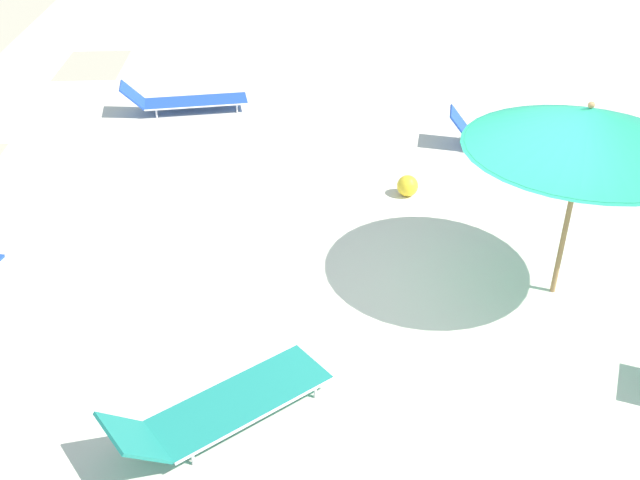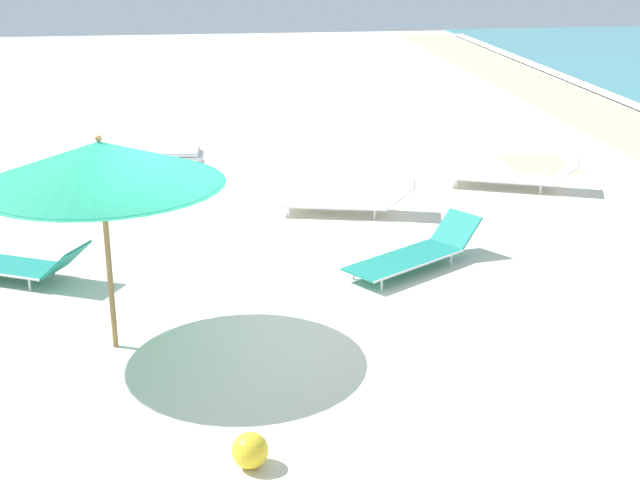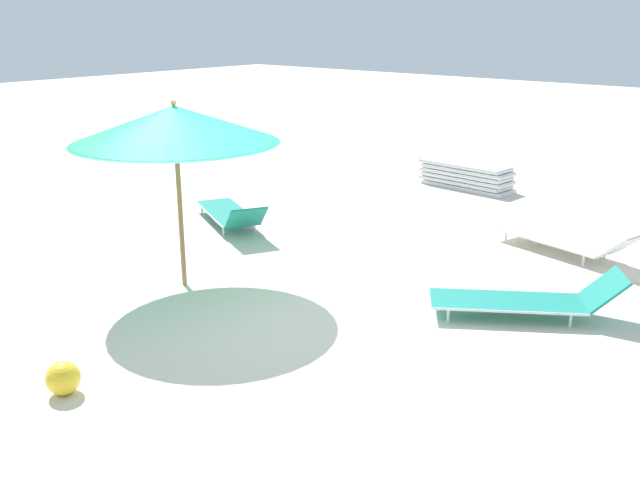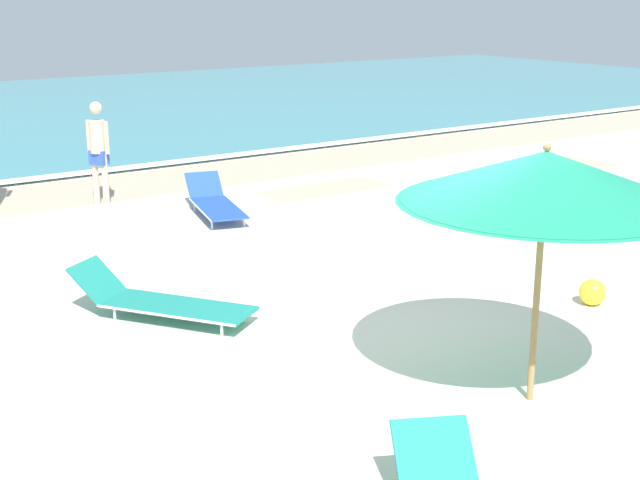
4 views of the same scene
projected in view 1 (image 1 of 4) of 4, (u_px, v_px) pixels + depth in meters
The scene contains 7 objects.
ground_plane at pixel (448, 309), 8.22m from camera, with size 60.00×60.00×0.16m.
beach_umbrella at pixel (586, 129), 7.32m from camera, with size 2.52×2.52×2.34m.
sun_lounger_near_water_left at pixel (184, 100), 13.16m from camera, with size 0.86×2.32×0.58m.
sun_lounger_mid_beach_pair_a at pixel (509, 136), 11.71m from camera, with size 1.09×2.17×0.61m.
sun_lounger_mid_beach_pair_b at pixel (220, 407), 6.48m from camera, with size 1.69×2.10×0.56m.
beach_ball at pixel (408, 186), 10.35m from camera, with size 0.31×0.31×0.31m.
cooler_box at pixel (609, 176), 10.55m from camera, with size 0.51×0.37×0.37m.
Camera 1 is at (-6.47, 1.91, 4.91)m, focal length 40.00 mm.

